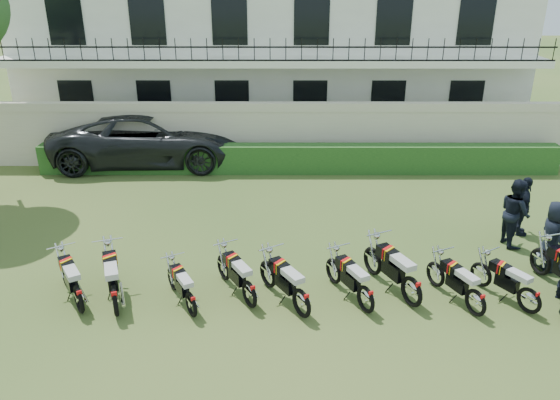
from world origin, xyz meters
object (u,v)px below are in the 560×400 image
Objects in this scene: motorcycle_5 at (366,293)px; officer_4 at (515,212)px; motorcycle_7 at (476,297)px; motorcycle_8 at (530,295)px; officer_3 at (553,236)px; motorcycle_1 at (114,294)px; motorcycle_3 at (249,288)px; officer_5 at (523,206)px; motorcycle_4 at (302,297)px; suv at (150,138)px; motorcycle_0 at (78,293)px; motorcycle_2 at (191,299)px; motorcycle_6 at (412,285)px.

officer_4 reaches higher than motorcycle_5.
motorcycle_5 is 1.02× the size of motorcycle_7.
officer_3 is at bearing 24.66° from motorcycle_8.
officer_4 is at bearing -0.11° from motorcycle_1.
motorcycle_3 reaches higher than motorcycle_8.
officer_4 is at bearing 151.34° from officer_5.
motorcycle_1 reaches higher than motorcycle_4.
motorcycle_4 is 7.14m from officer_5.
motorcycle_3 is (2.73, 0.29, -0.05)m from motorcycle_1.
officer_3 is at bearing -16.99° from motorcycle_3.
motorcycle_3 is at bearing 108.95° from officer_4.
motorcycle_3 is at bearing 149.62° from motorcycle_5.
officer_4 is (5.55, 3.28, 0.40)m from motorcycle_4.
officer_4 is at bearing -123.41° from suv.
motorcycle_0 is 0.84× the size of motorcycle_1.
motorcycle_1 is 5.15m from motorcycle_5.
officer_4 is at bearing -6.25° from motorcycle_3.
motorcycle_7 reaches higher than motorcycle_8.
motorcycle_1 is 1.16× the size of motorcycle_5.
suv reaches higher than motorcycle_7.
officer_4 reaches higher than motorcycle_3.
officer_5 reaches higher than motorcycle_3.
motorcycle_2 is 0.22× the size of suv.
officer_3 reaches higher than motorcycle_4.
motorcycle_4 reaches higher than motorcycle_7.
officer_3 reaches higher than motorcycle_6.
motorcycle_3 is at bearing 130.21° from motorcycle_4.
motorcycle_4 is at bearing 105.29° from officer_3.
suv is at bearing 103.63° from motorcycle_6.
officer_4 reaches higher than motorcycle_7.
motorcycle_3 is 3.41m from motorcycle_6.
motorcycle_3 is at bearing -13.16° from motorcycle_2.
motorcycle_2 is 0.88× the size of officer_3.
motorcycle_3 reaches higher than motorcycle_5.
officer_4 is at bearing 43.17° from motorcycle_8.
officer_5 reaches higher than motorcycle_7.
motorcycle_8 is (8.52, 0.09, -0.07)m from motorcycle_1.
motorcycle_1 is at bearing 147.39° from motorcycle_4.
motorcycle_5 is at bearing -24.40° from motorcycle_4.
motorcycle_1 reaches higher than motorcycle_7.
motorcycle_3 is at bearing -158.76° from suv.
motorcycle_0 is 0.97× the size of motorcycle_5.
motorcycle_8 is at bearing -28.03° from motorcycle_2.
officer_4 is (4.22, 3.11, 0.42)m from motorcycle_5.
motorcycle_4 is at bearing 161.24° from motorcycle_5.
motorcycle_1 is 9.93m from officer_3.
suv is 3.94× the size of officer_3.
officer_3 is at bearing -168.92° from officer_4.
motorcycle_3 is 7.20m from officer_3.
motorcycle_2 is at bearing -35.63° from motorcycle_0.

